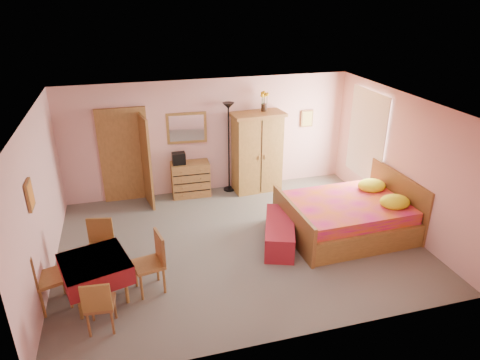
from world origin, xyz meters
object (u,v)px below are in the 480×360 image
object	(u,v)px
chest_of_drawers	(191,179)
chair_north	(100,248)
floor_lamp	(229,148)
wardrobe	(257,152)
stereo	(179,158)
bed	(347,207)
dining_table	(97,279)
sunflower_vase	(264,101)
wall_mirror	(187,128)
chair_south	(100,303)
chair_west	(50,277)
chair_east	(148,264)
bench	(280,232)

from	to	relation	value
chest_of_drawers	chair_north	bearing A→B (deg)	-125.57
floor_lamp	wardrobe	size ratio (longest dim) A/B	1.12
stereo	bed	size ratio (longest dim) A/B	0.12
floor_lamp	dining_table	xyz separation A→B (m)	(-2.88, -3.24, -0.70)
stereo	sunflower_vase	world-z (taller)	sunflower_vase
chest_of_drawers	wall_mirror	world-z (taller)	wall_mirror
chair_south	chair_north	xyz separation A→B (m)	(-0.03, 1.35, 0.04)
bed	chair_west	xyz separation A→B (m)	(-5.21, -0.76, -0.03)
wall_mirror	chair_east	size ratio (longest dim) A/B	0.92
bench	chair_south	distance (m)	3.43
wall_mirror	chair_west	size ratio (longest dim) A/B	0.87
wall_mirror	chair_north	world-z (taller)	wall_mirror
wardrobe	chair_east	xyz separation A→B (m)	(-2.73, -3.11, -0.45)
stereo	chair_west	distance (m)	3.98
wall_mirror	dining_table	bearing A→B (deg)	-115.90
chair_west	wardrobe	bearing A→B (deg)	108.13
chair_west	bed	bearing A→B (deg)	79.64
chest_of_drawers	stereo	distance (m)	0.59
bench	dining_table	world-z (taller)	dining_table
bench	dining_table	xyz separation A→B (m)	(-3.20, -0.71, 0.11)
bench	bed	bearing A→B (deg)	1.77
wardrobe	sunflower_vase	bearing A→B (deg)	26.22
stereo	sunflower_vase	distance (m)	2.28
wardrobe	chair_west	size ratio (longest dim) A/B	1.82
bench	chair_west	world-z (taller)	chair_west
sunflower_vase	chair_north	bearing A→B (deg)	-145.23
wall_mirror	bed	size ratio (longest dim) A/B	0.38
wall_mirror	sunflower_vase	bearing A→B (deg)	-2.50
wall_mirror	bench	size ratio (longest dim) A/B	0.64
chair_east	bed	bearing A→B (deg)	-89.62
stereo	chair_east	size ratio (longest dim) A/B	0.29
stereo	chair_east	world-z (taller)	stereo
sunflower_vase	dining_table	size ratio (longest dim) A/B	0.48
floor_lamp	sunflower_vase	distance (m)	1.32
bed	dining_table	size ratio (longest dim) A/B	2.52
stereo	dining_table	size ratio (longest dim) A/B	0.30
chair_south	sunflower_vase	bearing A→B (deg)	52.98
sunflower_vase	bed	xyz separation A→B (m)	(0.89, -2.44, -1.54)
wall_mirror	bed	xyz separation A→B (m)	(2.61, -2.64, -1.01)
sunflower_vase	bench	bearing A→B (deg)	-100.99
chest_of_drawers	sunflower_vase	world-z (taller)	sunflower_vase
dining_table	bed	bearing A→B (deg)	9.40
chair_east	wardrobe	bearing A→B (deg)	-52.41
wardrobe	bench	distance (m)	2.50
chest_of_drawers	chair_north	xyz separation A→B (m)	(-1.93, -2.52, 0.06)
stereo	chest_of_drawers	bearing A→B (deg)	2.94
floor_lamp	chair_west	size ratio (longest dim) A/B	2.04
chair_south	chair_east	world-z (taller)	chair_east
stereo	chair_east	distance (m)	3.36
stereo	bed	world-z (taller)	bed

